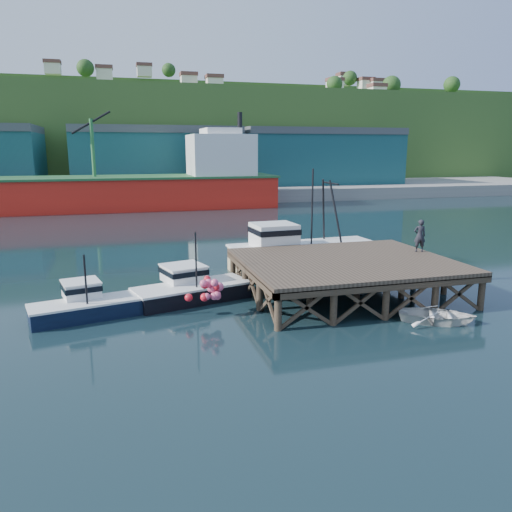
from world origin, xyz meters
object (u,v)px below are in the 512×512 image
object	(u,v)px
dinghy	(437,315)
dockworker	(420,236)
trawler	(302,249)
boat_navy	(85,304)
boat_black	(190,287)

from	to	relation	value
dinghy	dockworker	world-z (taller)	dockworker
trawler	dinghy	xyz separation A→B (m)	(2.50, -12.30, -1.08)
boat_navy	dockworker	xyz separation A→B (m)	(20.02, 0.94, 2.46)
boat_navy	dinghy	world-z (taller)	boat_navy
boat_black	trawler	bearing A→B (deg)	14.88
boat_black	dinghy	world-z (taller)	boat_black
boat_navy	dockworker	size ratio (longest dim) A/B	2.83
trawler	dinghy	world-z (taller)	trawler
boat_navy	trawler	distance (m)	15.84
boat_black	trawler	distance (m)	10.17
trawler	dinghy	bearing A→B (deg)	-82.02
boat_navy	dockworker	distance (m)	20.19
boat_black	dockworker	distance (m)	14.61
boat_black	dinghy	xyz separation A→B (m)	(11.24, -7.14, -0.36)
trawler	boat_black	bearing A→B (deg)	-152.92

